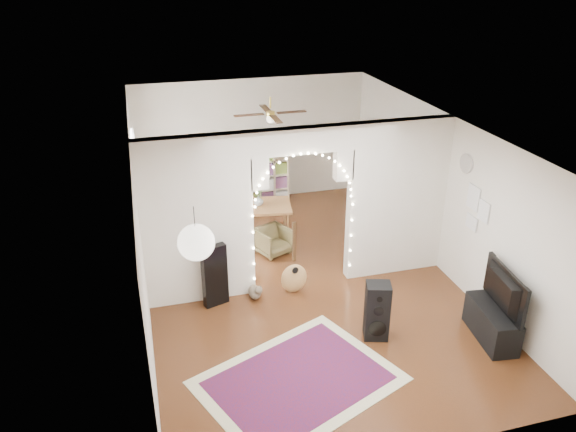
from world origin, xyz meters
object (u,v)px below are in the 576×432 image
object	(u,v)px
media_console	(492,323)
dining_table	(259,209)
floor_speaker	(377,311)
bookcase	(259,175)
acoustic_guitar	(294,267)
dining_chair_left	(232,204)
dining_chair_right	(273,241)

from	to	relation	value
media_console	dining_table	bearing A→B (deg)	130.67
floor_speaker	bookcase	bearing A→B (deg)	113.55
floor_speaker	dining_table	size ratio (longest dim) A/B	0.67
acoustic_guitar	dining_chair_left	world-z (taller)	acoustic_guitar
media_console	dining_chair_right	bearing A→B (deg)	133.23
dining_chair_right	floor_speaker	bearing A→B (deg)	-97.41
dining_chair_right	acoustic_guitar	bearing A→B (deg)	-113.37
dining_chair_left	dining_chair_right	world-z (taller)	dining_chair_left
bookcase	dining_table	world-z (taller)	bookcase
media_console	dining_table	xyz separation A→B (m)	(-2.53, 3.84, 0.43)
acoustic_guitar	dining_chair_left	bearing A→B (deg)	81.08
bookcase	dining_table	xyz separation A→B (m)	(-0.39, -1.75, 0.01)
media_console	dining_table	size ratio (longest dim) A/B	0.76
bookcase	dining_table	size ratio (longest dim) A/B	1.02
media_console	dining_table	distance (m)	4.62
acoustic_guitar	media_console	size ratio (longest dim) A/B	1.08
media_console	bookcase	distance (m)	6.00
media_console	acoustic_guitar	bearing A→B (deg)	148.48
media_console	dining_chair_right	xyz separation A→B (m)	(-2.39, 3.30, 0.00)
dining_chair_left	bookcase	bearing A→B (deg)	8.82
media_console	dining_chair_left	world-z (taller)	dining_chair_left
floor_speaker	bookcase	distance (m)	5.15
dining_chair_right	dining_chair_left	bearing A→B (deg)	79.47
acoustic_guitar	dining_chair_left	size ratio (longest dim) A/B	1.83
acoustic_guitar	media_console	xyz separation A→B (m)	(2.39, -1.92, -0.22)
floor_speaker	dining_chair_left	world-z (taller)	floor_speaker
bookcase	acoustic_guitar	bearing A→B (deg)	-106.15
dining_chair_right	bookcase	bearing A→B (deg)	60.13
acoustic_guitar	floor_speaker	distance (m)	1.66
bookcase	dining_chair_left	xyz separation A→B (m)	(-0.68, -0.45, -0.40)
floor_speaker	dining_chair_right	size ratio (longest dim) A/B	1.57
bookcase	dining_table	distance (m)	1.79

